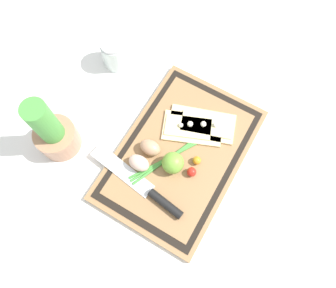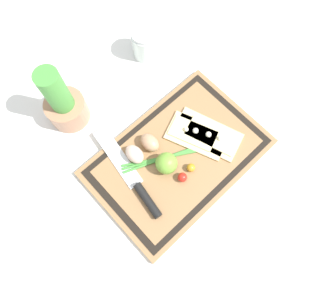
{
  "view_description": "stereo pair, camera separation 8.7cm",
  "coord_description": "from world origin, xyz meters",
  "px_view_note": "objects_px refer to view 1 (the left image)",
  "views": [
    {
      "loc": [
        -0.26,
        -0.11,
        0.86
      ],
      "look_at": [
        0.0,
        0.04,
        0.04
      ],
      "focal_mm": 35.0,
      "sensor_mm": 36.0,
      "label": 1
    },
    {
      "loc": [
        -0.21,
        -0.18,
        0.86
      ],
      "look_at": [
        0.0,
        0.04,
        0.04
      ],
      "focal_mm": 35.0,
      "sensor_mm": 36.0,
      "label": 2
    }
  ],
  "objects_px": {
    "knife": "(151,193)",
    "herb_pot": "(53,133)",
    "egg_pink": "(139,163)",
    "pizza_slice_near": "(203,124)",
    "sauce_jar": "(115,54)",
    "pizza_slice_far": "(192,128)",
    "egg_brown": "(150,148)",
    "cherry_tomato_yellow": "(196,162)",
    "lime": "(174,164)",
    "cherry_tomato_red": "(192,172)"
  },
  "relations": [
    {
      "from": "egg_pink",
      "to": "herb_pot",
      "type": "relative_size",
      "value": 0.27
    },
    {
      "from": "egg_brown",
      "to": "knife",
      "type": "bearing_deg",
      "value": -148.07
    },
    {
      "from": "pizza_slice_far",
      "to": "egg_brown",
      "type": "bearing_deg",
      "value": 149.49
    },
    {
      "from": "egg_brown",
      "to": "lime",
      "type": "bearing_deg",
      "value": -96.48
    },
    {
      "from": "knife",
      "to": "herb_pot",
      "type": "distance_m",
      "value": 0.29
    },
    {
      "from": "knife",
      "to": "egg_brown",
      "type": "xyz_separation_m",
      "value": [
        0.1,
        0.06,
        0.01
      ]
    },
    {
      "from": "pizza_slice_near",
      "to": "egg_pink",
      "type": "xyz_separation_m",
      "value": [
        -0.19,
        0.09,
        0.01
      ]
    },
    {
      "from": "herb_pot",
      "to": "sauce_jar",
      "type": "bearing_deg",
      "value": 2.37
    },
    {
      "from": "pizza_slice_near",
      "to": "egg_brown",
      "type": "relative_size",
      "value": 3.49
    },
    {
      "from": "egg_pink",
      "to": "sauce_jar",
      "type": "distance_m",
      "value": 0.35
    },
    {
      "from": "egg_brown",
      "to": "pizza_slice_near",
      "type": "bearing_deg",
      "value": -32.66
    },
    {
      "from": "pizza_slice_far",
      "to": "knife",
      "type": "distance_m",
      "value": 0.21
    },
    {
      "from": "knife",
      "to": "herb_pot",
      "type": "bearing_deg",
      "value": 90.2
    },
    {
      "from": "lime",
      "to": "sauce_jar",
      "type": "relative_size",
      "value": 0.6
    },
    {
      "from": "egg_pink",
      "to": "herb_pot",
      "type": "height_order",
      "value": "herb_pot"
    },
    {
      "from": "cherry_tomato_yellow",
      "to": "egg_pink",
      "type": "bearing_deg",
      "value": 122.19
    },
    {
      "from": "knife",
      "to": "sauce_jar",
      "type": "bearing_deg",
      "value": 45.32
    },
    {
      "from": "lime",
      "to": "sauce_jar",
      "type": "bearing_deg",
      "value": 56.8
    },
    {
      "from": "egg_brown",
      "to": "egg_pink",
      "type": "xyz_separation_m",
      "value": [
        -0.05,
        0.0,
        0.0
      ]
    },
    {
      "from": "cherry_tomato_red",
      "to": "lime",
      "type": "bearing_deg",
      "value": 98.88
    },
    {
      "from": "pizza_slice_near",
      "to": "herb_pot",
      "type": "bearing_deg",
      "value": 126.94
    },
    {
      "from": "egg_pink",
      "to": "cherry_tomato_red",
      "type": "xyz_separation_m",
      "value": [
        0.05,
        -0.13,
        -0.01
      ]
    },
    {
      "from": "herb_pot",
      "to": "cherry_tomato_red",
      "type": "bearing_deg",
      "value": -74.27
    },
    {
      "from": "pizza_slice_near",
      "to": "pizza_slice_far",
      "type": "xyz_separation_m",
      "value": [
        -0.03,
        0.02,
        0.0
      ]
    },
    {
      "from": "knife",
      "to": "herb_pot",
      "type": "xyz_separation_m",
      "value": [
        -0.0,
        0.29,
        0.05
      ]
    },
    {
      "from": "pizza_slice_far",
      "to": "cherry_tomato_yellow",
      "type": "bearing_deg",
      "value": -144.98
    },
    {
      "from": "cherry_tomato_red",
      "to": "sauce_jar",
      "type": "height_order",
      "value": "sauce_jar"
    },
    {
      "from": "egg_pink",
      "to": "pizza_slice_near",
      "type": "bearing_deg",
      "value": -25.8
    },
    {
      "from": "egg_brown",
      "to": "cherry_tomato_yellow",
      "type": "distance_m",
      "value": 0.13
    },
    {
      "from": "pizza_slice_near",
      "to": "herb_pot",
      "type": "xyz_separation_m",
      "value": [
        -0.24,
        0.32,
        0.05
      ]
    },
    {
      "from": "knife",
      "to": "lime",
      "type": "xyz_separation_m",
      "value": [
        0.09,
        -0.02,
        0.02
      ]
    },
    {
      "from": "pizza_slice_far",
      "to": "knife",
      "type": "bearing_deg",
      "value": 179.23
    },
    {
      "from": "egg_pink",
      "to": "sauce_jar",
      "type": "height_order",
      "value": "sauce_jar"
    },
    {
      "from": "cherry_tomato_yellow",
      "to": "cherry_tomato_red",
      "type": "bearing_deg",
      "value": -173.42
    },
    {
      "from": "pizza_slice_far",
      "to": "egg_brown",
      "type": "relative_size",
      "value": 3.19
    },
    {
      "from": "pizza_slice_near",
      "to": "sauce_jar",
      "type": "relative_size",
      "value": 2.07
    },
    {
      "from": "pizza_slice_near",
      "to": "herb_pot",
      "type": "height_order",
      "value": "herb_pot"
    },
    {
      "from": "egg_brown",
      "to": "cherry_tomato_red",
      "type": "distance_m",
      "value": 0.13
    },
    {
      "from": "egg_pink",
      "to": "cherry_tomato_yellow",
      "type": "relative_size",
      "value": 2.55
    },
    {
      "from": "knife",
      "to": "cherry_tomato_yellow",
      "type": "relative_size",
      "value": 13.07
    },
    {
      "from": "lime",
      "to": "cherry_tomato_yellow",
      "type": "bearing_deg",
      "value": -50.34
    },
    {
      "from": "pizza_slice_near",
      "to": "lime",
      "type": "relative_size",
      "value": 3.48
    },
    {
      "from": "cherry_tomato_red",
      "to": "cherry_tomato_yellow",
      "type": "bearing_deg",
      "value": 6.58
    },
    {
      "from": "egg_pink",
      "to": "herb_pot",
      "type": "distance_m",
      "value": 0.23
    },
    {
      "from": "herb_pot",
      "to": "knife",
      "type": "bearing_deg",
      "value": -89.8
    },
    {
      "from": "knife",
      "to": "cherry_tomato_yellow",
      "type": "bearing_deg",
      "value": -25.2
    },
    {
      "from": "knife",
      "to": "cherry_tomato_yellow",
      "type": "xyz_separation_m",
      "value": [
        0.13,
        -0.06,
        0.0
      ]
    },
    {
      "from": "knife",
      "to": "cherry_tomato_red",
      "type": "relative_size",
      "value": 11.76
    },
    {
      "from": "herb_pot",
      "to": "sauce_jar",
      "type": "distance_m",
      "value": 0.3
    },
    {
      "from": "knife",
      "to": "egg_pink",
      "type": "relative_size",
      "value": 5.11
    }
  ]
}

